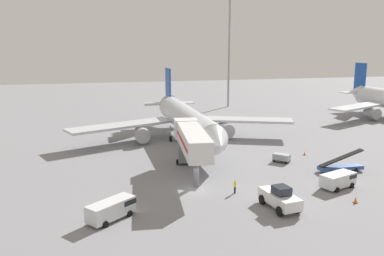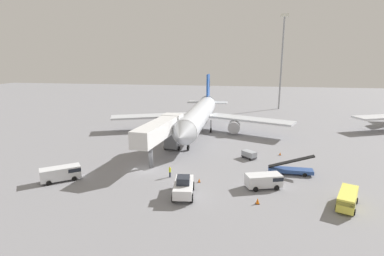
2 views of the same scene
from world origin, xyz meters
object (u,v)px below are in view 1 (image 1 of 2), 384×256
object	(u,v)px
apron_light_mast	(229,33)
safety_cone_bravo	(305,153)
baggage_cart_mid_left	(282,158)
ground_crew_worker_foreground	(235,186)
airplane_at_gate	(185,119)
safety_cone_charlie	(273,191)
belt_loader_truck	(341,166)
service_van_rear_right	(112,208)
service_van_outer_right	(339,179)
safety_cone_alpha	(356,200)
jet_bridge	(191,139)
pushback_tug	(280,198)

from	to	relation	value
apron_light_mast	safety_cone_bravo	bearing A→B (deg)	-95.52
baggage_cart_mid_left	ground_crew_worker_foreground	xyz separation A→B (m)	(-11.60, -10.73, 0.16)
baggage_cart_mid_left	ground_crew_worker_foreground	bearing A→B (deg)	-137.24
airplane_at_gate	safety_cone_bravo	world-z (taller)	airplane_at_gate
safety_cone_charlie	belt_loader_truck	bearing A→B (deg)	22.73
belt_loader_truck	service_van_rear_right	distance (m)	33.74
service_van_outer_right	ground_crew_worker_foreground	size ratio (longest dim) A/B	3.06
apron_light_mast	airplane_at_gate	bearing A→B (deg)	-119.59
service_van_outer_right	safety_cone_alpha	xyz separation A→B (m)	(-1.07, -4.97, -0.73)
service_van_rear_right	safety_cone_bravo	world-z (taller)	service_van_rear_right
safety_cone_bravo	service_van_rear_right	bearing A→B (deg)	-151.61
service_van_rear_right	safety_cone_charlie	world-z (taller)	service_van_rear_right
baggage_cart_mid_left	ground_crew_worker_foreground	world-z (taller)	ground_crew_worker_foreground
ground_crew_worker_foreground	safety_cone_alpha	xyz separation A→B (m)	(12.44, -6.31, -0.52)
belt_loader_truck	ground_crew_worker_foreground	xyz separation A→B (m)	(-17.73, -4.43, 0.13)
service_van_outer_right	service_van_rear_right	bearing A→B (deg)	-174.98
service_van_outer_right	baggage_cart_mid_left	size ratio (longest dim) A/B	1.88
baggage_cart_mid_left	safety_cone_alpha	bearing A→B (deg)	-87.18
baggage_cart_mid_left	safety_cone_charlie	xyz separation A→B (m)	(-7.07, -11.84, -0.44)
belt_loader_truck	apron_light_mast	size ratio (longest dim) A/B	0.21
jet_bridge	service_van_rear_right	bearing A→B (deg)	-133.44
ground_crew_worker_foreground	safety_cone_bravo	size ratio (longest dim) A/B	2.84
airplane_at_gate	ground_crew_worker_foreground	bearing A→B (deg)	-90.43
jet_bridge	apron_light_mast	bearing A→B (deg)	66.16
jet_bridge	belt_loader_truck	size ratio (longest dim) A/B	2.50
belt_loader_truck	pushback_tug	bearing A→B (deg)	-145.26
safety_cone_alpha	apron_light_mast	distance (m)	76.51
pushback_tug	apron_light_mast	size ratio (longest dim) A/B	0.18
service_van_rear_right	ground_crew_worker_foreground	distance (m)	15.47
service_van_rear_right	baggage_cart_mid_left	distance (m)	30.32
pushback_tug	baggage_cart_mid_left	bearing A→B (deg)	62.83
airplane_at_gate	ground_crew_worker_foreground	size ratio (longest dim) A/B	25.88
ground_crew_worker_foreground	apron_light_mast	bearing A→B (deg)	71.49
belt_loader_truck	ground_crew_worker_foreground	world-z (taller)	belt_loader_truck
jet_bridge	service_van_outer_right	bearing A→B (deg)	-29.60
jet_bridge	service_van_outer_right	distance (m)	19.93
jet_bridge	pushback_tug	size ratio (longest dim) A/B	2.87
airplane_at_gate	safety_cone_alpha	bearing A→B (deg)	-70.24
ground_crew_worker_foreground	pushback_tug	bearing A→B (deg)	-60.50
pushback_tug	ground_crew_worker_foreground	distance (m)	6.50
ground_crew_worker_foreground	safety_cone_charlie	size ratio (longest dim) A/B	2.85
safety_cone_bravo	safety_cone_charlie	size ratio (longest dim) A/B	1.01
baggage_cart_mid_left	jet_bridge	bearing A→B (deg)	-170.87
apron_light_mast	ground_crew_worker_foreground	bearing A→B (deg)	-108.51
safety_cone_alpha	service_van_rear_right	bearing A→B (deg)	174.86
belt_loader_truck	safety_cone_charlie	world-z (taller)	belt_loader_truck
ground_crew_worker_foreground	safety_cone_bravo	xyz separation A→B (m)	(17.19, 13.54, -0.60)
pushback_tug	service_van_outer_right	xyz separation A→B (m)	(10.31, 4.31, -0.15)
service_van_outer_right	safety_cone_bravo	bearing A→B (deg)	76.12
baggage_cart_mid_left	safety_cone_charlie	world-z (taller)	baggage_cart_mid_left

